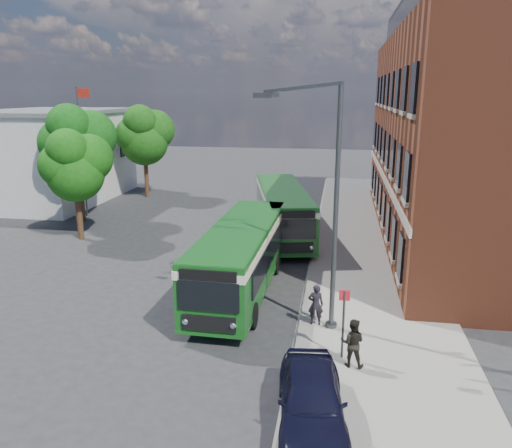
% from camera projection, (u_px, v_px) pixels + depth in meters
% --- Properties ---
extents(ground, '(120.00, 120.00, 0.00)m').
position_uv_depth(ground, '(210.00, 300.00, 21.47)').
color(ground, '#2A2A2C').
rests_on(ground, ground).
extents(pavement, '(6.00, 48.00, 0.15)m').
position_uv_depth(pavement, '(367.00, 250.00, 27.94)').
color(pavement, gray).
rests_on(pavement, ground).
extents(kerb_line, '(0.12, 48.00, 0.01)m').
position_uv_depth(kerb_line, '(313.00, 249.00, 28.46)').
color(kerb_line, beige).
rests_on(kerb_line, ground).
extents(brick_office, '(12.10, 26.00, 14.20)m').
position_uv_depth(brick_office, '(494.00, 122.00, 28.86)').
color(brick_office, brown).
rests_on(brick_office, ground).
extents(white_building, '(9.40, 13.40, 7.30)m').
position_uv_depth(white_building, '(51.00, 155.00, 40.59)').
color(white_building, beige).
rests_on(white_building, ground).
extents(flagpole, '(0.95, 0.10, 9.00)m').
position_uv_depth(flagpole, '(82.00, 147.00, 34.60)').
color(flagpole, '#3C4042').
rests_on(flagpole, ground).
extents(street_lamp, '(2.96, 2.38, 9.00)m').
position_uv_depth(street_lamp, '(326.00, 205.00, 17.56)').
color(street_lamp, '#3C4042').
rests_on(street_lamp, ground).
extents(bus_stop_sign, '(0.35, 0.08, 2.52)m').
position_uv_depth(bus_stop_sign, '(343.00, 320.00, 16.18)').
color(bus_stop_sign, '#3C4042').
rests_on(bus_stop_sign, ground).
extents(bus_front, '(2.79, 10.77, 3.02)m').
position_uv_depth(bus_front, '(241.00, 252.00, 21.93)').
color(bus_front, '#145418').
rests_on(bus_front, ground).
extents(bus_rear, '(4.95, 11.27, 3.02)m').
position_uv_depth(bus_rear, '(283.00, 207.00, 30.50)').
color(bus_rear, '#1A5C1E').
rests_on(bus_rear, ground).
extents(parked_car, '(2.21, 4.50, 1.48)m').
position_uv_depth(parked_car, '(311.00, 399.00, 13.04)').
color(parked_car, black).
rests_on(parked_car, pavement).
extents(pedestrian_a, '(0.60, 0.41, 1.60)m').
position_uv_depth(pedestrian_a, '(316.00, 305.00, 18.68)').
color(pedestrian_a, black).
rests_on(pedestrian_a, pavement).
extents(pedestrian_b, '(0.85, 0.70, 1.61)m').
position_uv_depth(pedestrian_b, '(352.00, 343.00, 15.81)').
color(pedestrian_b, black).
rests_on(pedestrian_b, pavement).
extents(tree_left, '(3.97, 3.77, 6.70)m').
position_uv_depth(tree_left, '(75.00, 165.00, 29.17)').
color(tree_left, '#3D2716').
rests_on(tree_left, ground).
extents(tree_mid, '(4.73, 4.49, 7.98)m').
position_uv_depth(tree_mid, '(77.00, 143.00, 33.03)').
color(tree_mid, '#3D2716').
rests_on(tree_mid, ground).
extents(tree_right, '(4.57, 4.34, 7.71)m').
position_uv_depth(tree_right, '(144.00, 135.00, 41.30)').
color(tree_right, '#3D2716').
rests_on(tree_right, ground).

